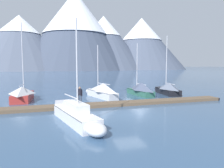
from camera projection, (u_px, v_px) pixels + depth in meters
The scene contains 12 objects.
ground_plane at pixel (130, 114), 17.33m from camera, with size 700.00×700.00×0.00m, color #38567A.
mountain_central_massif at pixel (20, 42), 162.03m from camera, with size 88.38×88.38×42.68m.
mountain_shoulder_ridge at pixel (75, 28), 173.43m from camera, with size 93.78×93.78×65.07m.
mountain_east_summit at pixel (104, 42), 181.28m from camera, with size 77.25×77.25×46.28m.
mountain_rear_spur at pixel (141, 43), 193.03m from camera, with size 80.25×80.25×47.25m.
dock at pixel (117, 104), 21.18m from camera, with size 24.71×3.19×0.30m.
sailboat_nearest_berth at pixel (23, 94), 24.09m from camera, with size 2.12×6.35×8.99m.
sailboat_second_berth at pixel (78, 116), 14.38m from camera, with size 3.25×7.38×7.23m.
sailboat_mid_dock_port at pixel (101, 91), 26.13m from camera, with size 3.38×7.24×6.62m.
sailboat_mid_dock_starboard at pixel (140, 89), 28.11m from camera, with size 2.20×6.33×7.08m.
sailboat_far_berth at pixel (167, 88), 29.34m from camera, with size 2.32×6.64×8.19m.
person_on_dock at pixel (80, 94), 20.22m from camera, with size 0.48×0.41×1.69m.
Camera 1 is at (-5.59, -16.15, 4.13)m, focal length 33.21 mm.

